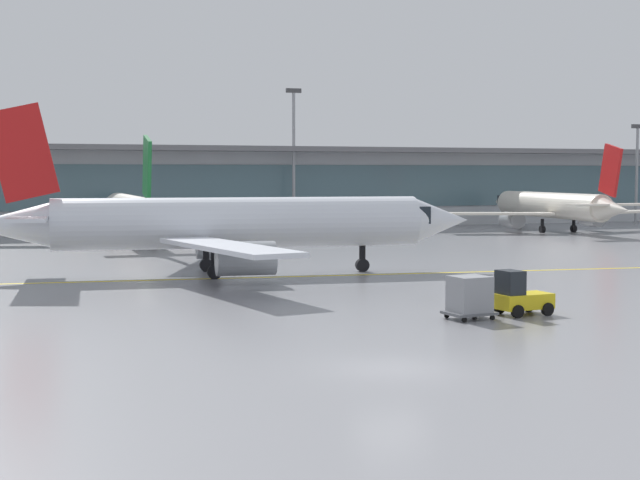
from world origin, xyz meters
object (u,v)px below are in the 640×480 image
Objects in this scene: apron_light_mast_3 at (637,169)px; baggage_tug at (519,296)px; gate_airplane_1 at (131,212)px; taxiing_regional_jet at (233,224)px; cargo_dolly_lead at (470,296)px; apron_light_mast_2 at (294,153)px; gate_airplane_2 at (552,206)px.

baggage_tug is at bearing -131.56° from apron_light_mast_3.
gate_airplane_1 is 66.87m from apron_light_mast_3.
gate_airplane_1 is 0.89× the size of taxiing_regional_jet.
baggage_tug is at bearing -167.55° from gate_airplane_1.
apron_light_mast_2 is (13.43, 66.45, 7.74)m from cargo_dolly_lead.
cargo_dolly_lead is at bearing -69.64° from taxiing_regional_jet.
apron_light_mast_3 is at bearing -79.16° from gate_airplane_1.
apron_light_mast_2 reaches higher than gate_airplane_1.
baggage_tug is at bearing -62.77° from taxiing_regional_jet.
gate_airplane_2 is at bearing 49.38° from baggage_tug.
apron_light_mast_3 is (63.89, 41.61, 3.78)m from taxiing_regional_jet.
apron_light_mast_3 reaches higher than gate_airplane_2.
gate_airplane_1 is at bearing 92.05° from cargo_dolly_lead.
gate_airplane_1 is at bearing 94.59° from gate_airplane_2.
gate_airplane_2 is 64.16m from baggage_tug.
taxiing_regional_jet is at bearing 104.85° from baggage_tug.
apron_light_mast_2 is at bearing 72.69° from cargo_dolly_lead.
taxiing_regional_jet is at bearing 129.04° from gate_airplane_2.
taxiing_regional_jet is (1.97, -30.83, 0.34)m from gate_airplane_1.
gate_airplane_2 is (46.60, 0.53, -0.07)m from gate_airplane_1.
gate_airplane_2 is 12.72× the size of cargo_dolly_lead.
gate_airplane_1 is 25.70m from apron_light_mast_2.
gate_airplane_2 reaches higher than cargo_dolly_lead.
apron_light_mast_2 is at bearing 74.94° from baggage_tug.
apron_light_mast_3 is (65.86, 10.77, 4.12)m from gate_airplane_1.
gate_airplane_1 is 53.00m from cargo_dolly_lead.
gate_airplane_1 is 1.02× the size of gate_airplane_2.
apron_light_mast_3 reaches higher than baggage_tug.
baggage_tug is at bearing -0.00° from cargo_dolly_lead.
baggage_tug is 0.21× the size of apron_light_mast_3.
baggage_tug is (8.08, -21.34, -2.36)m from taxiing_regional_jet.
apron_light_mast_2 is at bearing -54.44° from gate_airplane_1.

